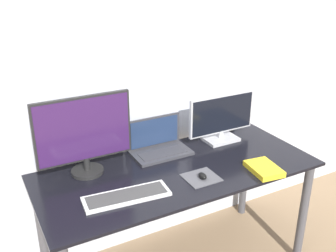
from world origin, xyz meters
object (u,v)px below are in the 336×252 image
(monitor_right, at_px, (222,118))
(book, at_px, (264,169))
(mouse, at_px, (203,176))
(monitor_left, at_px, (84,134))
(keyboard, at_px, (127,196))
(laptop, at_px, (158,144))

(monitor_right, distance_m, book, 0.49)
(monitor_right, relative_size, mouse, 7.69)
(monitor_left, relative_size, keyboard, 1.18)
(monitor_right, xyz_separation_m, keyboard, (-0.84, -0.35, -0.15))
(laptop, height_order, book, laptop)
(laptop, distance_m, keyboard, 0.55)
(monitor_left, distance_m, book, 1.05)
(monitor_left, relative_size, book, 2.35)
(laptop, distance_m, book, 0.67)
(laptop, bearing_deg, keyboard, -134.41)
(mouse, bearing_deg, laptop, 98.49)
(monitor_left, height_order, keyboard, monitor_left)
(monitor_right, relative_size, keyboard, 1.06)
(monitor_left, relative_size, laptop, 1.49)
(monitor_left, distance_m, monitor_right, 0.94)
(monitor_left, relative_size, mouse, 8.60)
(monitor_right, relative_size, laptop, 1.33)
(laptop, relative_size, mouse, 5.76)
(monitor_right, bearing_deg, book, -93.27)
(monitor_left, xyz_separation_m, mouse, (0.54, -0.38, -0.22))
(monitor_right, bearing_deg, monitor_left, 180.00)
(monitor_right, xyz_separation_m, mouse, (-0.39, -0.38, -0.14))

